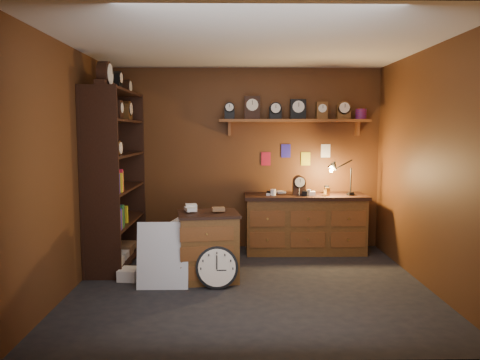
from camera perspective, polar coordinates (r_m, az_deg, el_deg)
The scene contains 11 objects.
floor at distance 5.54m, azimuth 1.29°, elevation -12.64°, with size 4.00×4.00×0.00m, color black.
room_shell at distance 5.36m, azimuth 1.77°, elevation 5.48°, with size 4.02×3.62×2.71m.
shelving_unit at distance 6.44m, azimuth -15.16°, elevation 1.20°, with size 0.47×1.60×2.58m.
workbench at distance 6.92m, azimuth 7.90°, elevation -4.85°, with size 1.76×0.66×1.36m.
low_cabinet at distance 5.61m, azimuth -3.87°, elevation -7.73°, with size 0.79×0.69×0.90m.
big_round_clock at distance 5.37m, azimuth -2.82°, elevation -10.61°, with size 0.48×0.16×0.48m.
white_panel at distance 5.51m, azimuth -9.35°, elevation -12.82°, with size 0.58×0.02×0.77m, color silver.
mini_fridge at distance 6.58m, azimuth -5.84°, elevation -7.19°, with size 0.61×0.62×0.54m.
floor_box_a at distance 6.22m, azimuth -3.81°, elevation -9.85°, with size 0.24×0.20×0.15m, color brown.
floor_box_b at distance 5.85m, azimuth -13.35°, elevation -11.10°, with size 0.22×0.26×0.13m, color white.
floor_box_c at distance 5.86m, azimuth -4.57°, elevation -10.76°, with size 0.22×0.18×0.16m, color brown.
Camera 1 is at (-0.20, -5.24, 1.77)m, focal length 35.00 mm.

